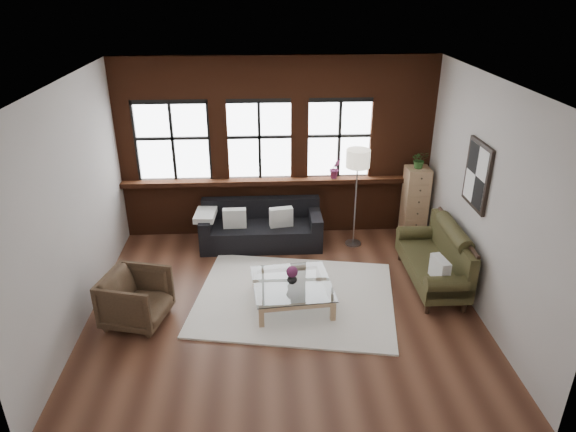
{
  "coord_description": "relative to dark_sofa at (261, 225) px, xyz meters",
  "views": [
    {
      "loc": [
        -0.27,
        -6.24,
        4.34
      ],
      "look_at": [
        0.1,
        0.6,
        1.15
      ],
      "focal_mm": 32.0,
      "sensor_mm": 36.0,
      "label": 1
    }
  ],
  "objects": [
    {
      "name": "drawer_chest",
      "position": [
        2.77,
        0.17,
        0.28
      ],
      "size": [
        0.41,
        0.41,
        1.32
      ],
      "primitive_type": "cube",
      "color": "tan",
      "rests_on": "floor"
    },
    {
      "name": "pillow_settee",
      "position": [
        2.53,
        -1.99,
        0.2
      ],
      "size": [
        0.2,
        0.4,
        0.34
      ],
      "primitive_type": "cube",
      "rotation": [
        0.0,
        0.0,
        0.16
      ],
      "color": "silver",
      "rests_on": "vintage_settee"
    },
    {
      "name": "dark_sofa",
      "position": [
        0.0,
        0.0,
        0.0
      ],
      "size": [
        2.11,
        0.85,
        0.76
      ],
      "primitive_type": null,
      "color": "black",
      "rests_on": "floor"
    },
    {
      "name": "flowers",
      "position": [
        0.43,
        -1.89,
        0.17
      ],
      "size": [
        0.17,
        0.17,
        0.17
      ],
      "primitive_type": "sphere",
      "color": "#6C254E",
      "rests_on": "vase"
    },
    {
      "name": "sill_plant",
      "position": [
        1.34,
        0.42,
        0.88
      ],
      "size": [
        0.23,
        0.2,
        0.36
      ],
      "primitive_type": "imported",
      "rotation": [
        0.0,
        0.0,
        0.26
      ],
      "color": "#6C254E",
      "rests_on": "sill_ledge"
    },
    {
      "name": "wall_front",
      "position": [
        0.31,
        -4.4,
        1.22
      ],
      "size": [
        5.5,
        0.0,
        5.5
      ],
      "primitive_type": "plane",
      "rotation": [
        -1.57,
        0.0,
        0.0
      ],
      "color": "#B3ADA7",
      "rests_on": "ground"
    },
    {
      "name": "sill_ledge",
      "position": [
        0.31,
        0.45,
        0.66
      ],
      "size": [
        5.5,
        0.3,
        0.08
      ],
      "primitive_type": "cube",
      "color": "#492111",
      "rests_on": "brick_backwall"
    },
    {
      "name": "ceiling",
      "position": [
        0.31,
        -1.9,
        2.82
      ],
      "size": [
        5.5,
        5.5,
        0.0
      ],
      "primitive_type": "plane",
      "rotation": [
        3.14,
        0.0,
        0.0
      ],
      "color": "white",
      "rests_on": "ground"
    },
    {
      "name": "window_right",
      "position": [
        1.41,
        0.55,
        1.37
      ],
      "size": [
        1.38,
        0.1,
        1.5
      ],
      "primitive_type": null,
      "color": "black",
      "rests_on": "brick_backwall"
    },
    {
      "name": "floor_lamp",
      "position": [
        1.64,
        -0.09,
        0.57
      ],
      "size": [
        0.4,
        0.4,
        1.91
      ],
      "primitive_type": null,
      "color": "#A5A5A8",
      "rests_on": "floor"
    },
    {
      "name": "window_mid",
      "position": [
        0.01,
        0.55,
        1.37
      ],
      "size": [
        1.38,
        0.1,
        1.5
      ],
      "primitive_type": null,
      "color": "black",
      "rests_on": "brick_backwall"
    },
    {
      "name": "wall_poster",
      "position": [
        3.03,
        -1.6,
        1.47
      ],
      "size": [
        0.05,
        0.74,
        0.94
      ],
      "primitive_type": null,
      "color": "black",
      "rests_on": "wall_right"
    },
    {
      "name": "coffee_table",
      "position": [
        0.43,
        -1.89,
        -0.21
      ],
      "size": [
        1.21,
        1.21,
        0.37
      ],
      "primitive_type": null,
      "rotation": [
        0.0,
        0.0,
        0.09
      ],
      "color": "tan",
      "rests_on": "shag_rug"
    },
    {
      "name": "vase",
      "position": [
        0.43,
        -1.89,
        0.06
      ],
      "size": [
        0.16,
        0.16,
        0.15
      ],
      "primitive_type": "imported",
      "rotation": [
        0.0,
        0.0,
        -0.09
      ],
      "color": "#B2B2B2",
      "rests_on": "coffee_table"
    },
    {
      "name": "vintage_settee",
      "position": [
        2.61,
        -1.45,
        0.09
      ],
      "size": [
        0.79,
        1.77,
        0.95
      ],
      "primitive_type": null,
      "color": "#353218",
      "rests_on": "floor"
    },
    {
      "name": "window_left",
      "position": [
        -1.49,
        0.55,
        1.37
      ],
      "size": [
        1.38,
        0.1,
        1.5
      ],
      "primitive_type": null,
      "color": "black",
      "rests_on": "brick_backwall"
    },
    {
      "name": "wall_left",
      "position": [
        -2.44,
        -1.9,
        1.22
      ],
      "size": [
        0.0,
        5.0,
        5.0
      ],
      "primitive_type": "plane",
      "rotation": [
        1.57,
        0.0,
        1.57
      ],
      "color": "#B3ADA7",
      "rests_on": "ground"
    },
    {
      "name": "wall_right",
      "position": [
        3.06,
        -1.9,
        1.22
      ],
      "size": [
        0.0,
        5.0,
        5.0
      ],
      "primitive_type": "plane",
      "rotation": [
        1.57,
        0.0,
        -1.57
      ],
      "color": "#B3ADA7",
      "rests_on": "ground"
    },
    {
      "name": "pillow_b",
      "position": [
        0.35,
        -0.1,
        0.19
      ],
      "size": [
        0.42,
        0.21,
        0.34
      ],
      "primitive_type": "cube",
      "rotation": [
        0.0,
        0.0,
        0.18
      ],
      "color": "silver",
      "rests_on": "dark_sofa"
    },
    {
      "name": "floor",
      "position": [
        0.31,
        -1.9,
        -0.38
      ],
      "size": [
        5.5,
        5.5,
        0.0
      ],
      "primitive_type": "plane",
      "color": "#48271A",
      "rests_on": "ground"
    },
    {
      "name": "wall_back",
      "position": [
        0.31,
        0.6,
        1.22
      ],
      "size": [
        5.5,
        0.0,
        5.5
      ],
      "primitive_type": "plane",
      "rotation": [
        1.57,
        0.0,
        0.0
      ],
      "color": "#B3ADA7",
      "rests_on": "ground"
    },
    {
      "name": "brick_backwall",
      "position": [
        0.31,
        0.54,
        1.22
      ],
      "size": [
        5.5,
        0.12,
        3.2
      ],
      "primitive_type": null,
      "color": "#492111",
      "rests_on": "floor"
    },
    {
      "name": "shag_rug",
      "position": [
        0.49,
        -1.75,
        -0.37
      ],
      "size": [
        3.23,
        2.73,
        0.03
      ],
      "primitive_type": "cube",
      "rotation": [
        0.0,
        0.0,
        -0.17
      ],
      "color": "white",
      "rests_on": "floor"
    },
    {
      "name": "potted_plant_top",
      "position": [
        2.77,
        0.17,
        1.1
      ],
      "size": [
        0.3,
        0.26,
        0.31
      ],
      "primitive_type": "imported",
      "rotation": [
        0.0,
        0.0,
        -0.08
      ],
      "color": "#2D5923",
      "rests_on": "drawer_chest"
    },
    {
      "name": "pillow_a",
      "position": [
        -0.45,
        -0.1,
        0.19
      ],
      "size": [
        0.4,
        0.15,
        0.34
      ],
      "primitive_type": "cube",
      "rotation": [
        0.0,
        0.0,
        0.02
      ],
      "color": "silver",
      "rests_on": "dark_sofa"
    },
    {
      "name": "armchair",
      "position": [
        -1.72,
        -2.18,
        -0.01
      ],
      "size": [
        0.98,
        0.97,
        0.74
      ],
      "primitive_type": "imported",
      "rotation": [
        0.0,
        0.0,
        1.32
      ],
      "color": "#402F20",
      "rests_on": "floor"
    }
  ]
}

